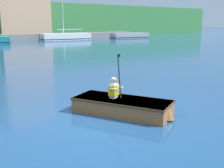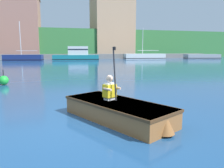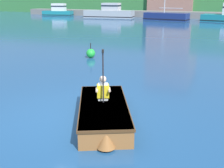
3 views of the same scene
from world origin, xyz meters
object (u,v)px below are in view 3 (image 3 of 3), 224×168
Objects in this scene: moored_boat_dock_east_inner at (58,11)px; rowboat_foreground at (104,112)px; moored_boat_dock_west_end at (109,12)px; moored_boat_dock_east_end at (166,17)px; channel_buoy at (91,53)px; person_paddler at (103,89)px.

rowboat_foreground is at bearing -54.34° from moored_boat_dock_east_inner.
moored_boat_dock_west_end is 8.79m from moored_boat_dock_east_end.
moored_boat_dock_east_inner is at bearing 172.02° from moored_boat_dock_east_end.
moored_boat_dock_west_end is at bearing -7.51° from moored_boat_dock_east_inner.
moored_boat_dock_east_inner reaches higher than channel_buoy.
moored_boat_dock_east_end is at bearing 95.10° from channel_buoy.
rowboat_foreground is at bearing -59.67° from channel_buoy.
rowboat_foreground is (14.71, -32.89, -0.51)m from moored_boat_dock_west_end.
moored_boat_dock_east_end is at bearing 100.80° from rowboat_foreground.
person_paddler is (-0.14, 0.28, 0.47)m from rowboat_foreground.
moored_boat_dock_west_end is at bearing 171.50° from moored_boat_dock_east_end.
rowboat_foreground is at bearing -65.90° from moored_boat_dock_west_end.
moored_boat_dock_east_end is at bearing -8.50° from moored_boat_dock_west_end.
person_paddler is 1.78× the size of channel_buoy.
moored_boat_dock_east_inner is (-9.81, 1.29, -0.04)m from moored_boat_dock_west_end.
person_paddler reaches higher than rowboat_foreground.
moored_boat_dock_west_end reaches higher than moored_boat_dock_east_inner.
moored_boat_dock_east_inner is at bearing 126.81° from channel_buoy.
person_paddler is (5.88, -31.31, 0.25)m from moored_boat_dock_east_end.
rowboat_foreground is 4.18× the size of channel_buoy.
channel_buoy is (-3.78, 6.47, -0.02)m from rowboat_foreground.
moored_boat_dock_west_end is 28.60m from channel_buoy.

